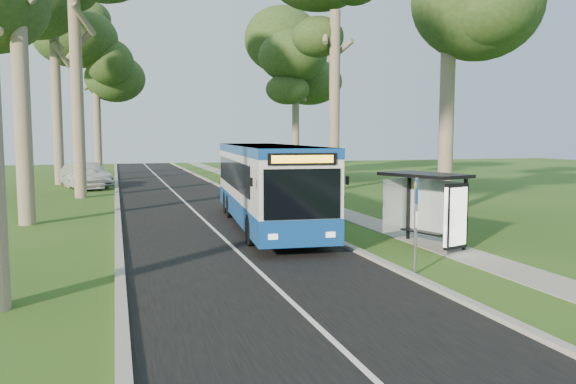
# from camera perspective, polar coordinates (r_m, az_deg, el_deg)

# --- Properties ---
(ground) EXTENTS (120.00, 120.00, 0.00)m
(ground) POSITION_cam_1_polar(r_m,az_deg,el_deg) (18.32, 5.81, -5.55)
(ground) COLOR #2B4D18
(ground) RESTS_ON ground
(road) EXTENTS (7.00, 100.00, 0.02)m
(road) POSITION_cam_1_polar(r_m,az_deg,el_deg) (27.01, -9.47, -1.95)
(road) COLOR black
(road) RESTS_ON ground
(kerb_east) EXTENTS (0.25, 100.00, 0.12)m
(kerb_east) POSITION_cam_1_polar(r_m,az_deg,el_deg) (27.67, -2.27, -1.59)
(kerb_east) COLOR #9E9B93
(kerb_east) RESTS_ON ground
(kerb_west) EXTENTS (0.25, 100.00, 0.12)m
(kerb_west) POSITION_cam_1_polar(r_m,az_deg,el_deg) (26.77, -16.93, -2.08)
(kerb_west) COLOR #9E9B93
(kerb_west) RESTS_ON ground
(centre_line) EXTENTS (0.12, 100.00, 0.00)m
(centre_line) POSITION_cam_1_polar(r_m,az_deg,el_deg) (27.00, -9.47, -1.93)
(centre_line) COLOR white
(centre_line) RESTS_ON road
(footpath) EXTENTS (1.50, 100.00, 0.02)m
(footpath) POSITION_cam_1_polar(r_m,az_deg,el_deg) (28.59, 3.55, -1.46)
(footpath) COLOR gray
(footpath) RESTS_ON ground
(bus) EXTENTS (3.61, 12.30, 3.21)m
(bus) POSITION_cam_1_polar(r_m,az_deg,el_deg) (21.96, -2.20, 0.73)
(bus) COLOR silver
(bus) RESTS_ON ground
(bus_stop_sign) EXTENTS (0.16, 0.34, 2.51)m
(bus_stop_sign) POSITION_cam_1_polar(r_m,az_deg,el_deg) (14.74, 12.86, -2.22)
(bus_stop_sign) COLOR gray
(bus_stop_sign) RESTS_ON ground
(bus_shelter) EXTENTS (2.30, 3.10, 2.38)m
(bus_shelter) POSITION_cam_1_polar(r_m,az_deg,el_deg) (18.28, 14.64, -0.43)
(bus_shelter) COLOR black
(bus_shelter) RESTS_ON ground
(litter_bin) EXTENTS (0.60, 0.60, 1.05)m
(litter_bin) POSITION_cam_1_polar(r_m,az_deg,el_deg) (23.67, 5.03, -1.69)
(litter_bin) COLOR black
(litter_bin) RESTS_ON ground
(car_white) EXTENTS (2.96, 4.79, 1.52)m
(car_white) POSITION_cam_1_polar(r_m,az_deg,el_deg) (40.25, -19.95, 1.35)
(car_white) COLOR silver
(car_white) RESTS_ON ground
(car_silver) EXTENTS (3.83, 5.47, 1.71)m
(car_silver) POSITION_cam_1_polar(r_m,az_deg,el_deg) (41.59, -19.84, 1.61)
(car_silver) COLOR #9C9FA3
(car_silver) RESTS_ON ground
(tree_west_d) EXTENTS (5.20, 5.20, 16.47)m
(tree_west_d) POSITION_cam_1_polar(r_m,az_deg,el_deg) (45.54, -22.74, 16.17)
(tree_west_d) COLOR #7A6B56
(tree_west_d) RESTS_ON ground
(tree_west_e) EXTENTS (5.20, 5.20, 14.69)m
(tree_west_e) POSITION_cam_1_polar(r_m,az_deg,el_deg) (55.05, -19.00, 13.02)
(tree_west_e) COLOR #7A6B56
(tree_west_e) RESTS_ON ground
(tree_east_c) EXTENTS (5.20, 5.20, 15.98)m
(tree_east_c) POSITION_cam_1_polar(r_m,az_deg,el_deg) (38.11, 4.83, 18.19)
(tree_east_c) COLOR #7A6B56
(tree_east_c) RESTS_ON ground
(tree_east_d) EXTENTS (5.20, 5.20, 12.83)m
(tree_east_d) POSITION_cam_1_polar(r_m,az_deg,el_deg) (49.27, 0.79, 12.62)
(tree_east_d) COLOR #7A6B56
(tree_east_d) RESTS_ON ground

